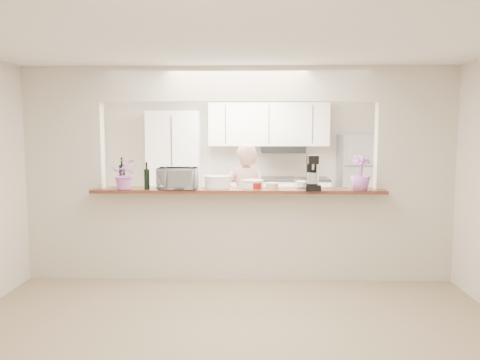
{
  "coord_description": "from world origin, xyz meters",
  "views": [
    {
      "loc": [
        0.17,
        -5.47,
        1.76
      ],
      "look_at": [
        0.01,
        0.3,
        1.15
      ],
      "focal_mm": 35.0,
      "sensor_mm": 36.0,
      "label": 1
    }
  ],
  "objects_px": {
    "person": "(245,203)",
    "stand_mixer": "(312,174)",
    "toaster_oven": "(178,178)",
    "refrigerator": "(361,184)"
  },
  "relations": [
    {
      "from": "toaster_oven",
      "to": "person",
      "type": "xyz_separation_m",
      "value": [
        0.77,
        0.9,
        -0.42
      ]
    },
    {
      "from": "refrigerator",
      "to": "toaster_oven",
      "type": "xyz_separation_m",
      "value": [
        -2.75,
        -2.75,
        0.36
      ]
    },
    {
      "from": "person",
      "to": "stand_mixer",
      "type": "bearing_deg",
      "value": 126.44
    },
    {
      "from": "refrigerator",
      "to": "toaster_oven",
      "type": "distance_m",
      "value": 3.91
    },
    {
      "from": "refrigerator",
      "to": "stand_mixer",
      "type": "relative_size",
      "value": 4.28
    },
    {
      "from": "stand_mixer",
      "to": "person",
      "type": "relative_size",
      "value": 0.25
    },
    {
      "from": "toaster_oven",
      "to": "person",
      "type": "distance_m",
      "value": 1.26
    },
    {
      "from": "refrigerator",
      "to": "stand_mixer",
      "type": "xyz_separation_m",
      "value": [
        -1.2,
        -2.79,
        0.42
      ]
    },
    {
      "from": "person",
      "to": "toaster_oven",
      "type": "bearing_deg",
      "value": 46.1
    },
    {
      "from": "toaster_oven",
      "to": "stand_mixer",
      "type": "relative_size",
      "value": 1.13
    }
  ]
}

